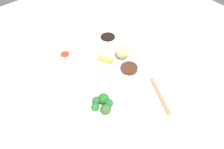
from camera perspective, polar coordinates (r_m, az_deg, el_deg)
name	(u,v)px	position (r m, az deg, el deg)	size (l,w,h in m)	color
tabletop	(116,74)	(1.29, 1.07, 0.21)	(2.20, 2.20, 0.02)	white
main_plate	(117,66)	(1.31, 1.20, 2.07)	(0.29, 0.29, 0.02)	white
rice_scoop	(122,52)	(1.32, 2.61, 5.65)	(0.08, 0.08, 0.08)	#C2B97C
spring_roll	(105,60)	(1.31, -1.78, 3.73)	(0.09, 0.03, 0.03)	gold
crab_rangoon_wonton	(111,73)	(1.25, -0.24, 0.33)	(0.08, 0.06, 0.01)	beige
stir_fry_heap	(129,68)	(1.27, 4.29, 1.57)	(0.10, 0.10, 0.02)	#452619
broccoli_plate	(99,108)	(1.13, -3.16, -8.30)	(0.21, 0.21, 0.01)	white
broccoli_floret_0	(95,107)	(1.10, -4.19, -8.10)	(0.04, 0.04, 0.04)	#21732B
broccoli_floret_1	(103,99)	(1.11, -2.16, -6.08)	(0.06, 0.06, 0.06)	#206920
broccoli_floret_2	(106,109)	(1.08, -1.56, -8.70)	(0.05, 0.05, 0.05)	#376327
broccoli_floret_4	(96,101)	(1.12, -3.94, -6.56)	(0.04, 0.04, 0.04)	#276136
broccoli_floret_5	(109,103)	(1.11, -0.72, -7.18)	(0.04, 0.04, 0.04)	#206836
soy_sauce_bowl	(108,40)	(1.47, -1.04, 8.73)	(0.11, 0.11, 0.04)	white
soy_sauce_bowl_liquid	(108,37)	(1.45, -1.06, 9.40)	(0.09, 0.09, 0.00)	black
sauce_ramekin_sweet_and_sour	(65,56)	(1.39, -11.62, 4.56)	(0.06, 0.06, 0.03)	white
sauce_ramekin_sweet_and_sour_liquid	(65,54)	(1.38, -11.71, 5.01)	(0.05, 0.05, 0.00)	red
teacup	(59,65)	(1.33, -13.22, 2.37)	(0.06, 0.06, 0.05)	white
chopsticks_pair	(160,95)	(1.20, 11.87, -5.15)	(0.24, 0.02, 0.01)	#A97550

